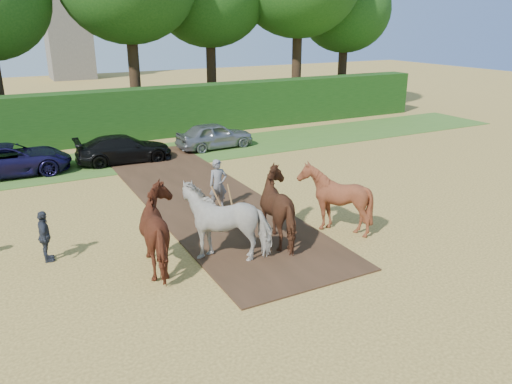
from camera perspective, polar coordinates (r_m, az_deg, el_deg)
ground at (r=14.17m, az=-1.62°, el=-9.79°), size 120.00×120.00×0.00m
earth_strip at (r=20.60m, az=-6.56°, el=-0.38°), size 4.50×17.00×0.05m
grass_verge at (r=26.62m, az=-15.19°, el=3.54°), size 50.00×5.00×0.03m
hedgerow at (r=30.61m, az=-17.42°, el=8.16°), size 46.00×1.60×3.00m
spectator_far at (r=16.02m, az=-23.00°, el=-4.71°), size 0.44×0.95×1.59m
plough_team at (r=15.59m, az=-0.07°, el=-2.34°), size 7.74×5.39×2.31m
parked_cars at (r=25.76m, az=-24.25°, el=3.59°), size 25.22×2.61×1.48m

